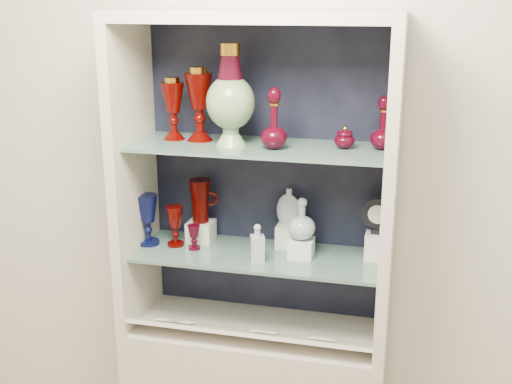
% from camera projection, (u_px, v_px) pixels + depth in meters
% --- Properties ---
extents(wall_back, '(3.50, 0.02, 2.80)m').
position_uv_depth(wall_back, '(269.00, 152.00, 2.52)').
color(wall_back, beige).
rests_on(wall_back, ground).
extents(cabinet_back_panel, '(0.98, 0.02, 1.15)m').
position_uv_depth(cabinet_back_panel, '(267.00, 172.00, 2.51)').
color(cabinet_back_panel, black).
rests_on(cabinet_back_panel, cabinet_base).
extents(cabinet_side_left, '(0.04, 0.40, 1.15)m').
position_uv_depth(cabinet_side_left, '(134.00, 177.00, 2.45)').
color(cabinet_side_left, beige).
rests_on(cabinet_side_left, cabinet_base).
extents(cabinet_side_right, '(0.04, 0.40, 1.15)m').
position_uv_depth(cabinet_side_right, '(390.00, 195.00, 2.23)').
color(cabinet_side_right, beige).
rests_on(cabinet_side_right, cabinet_base).
extents(cabinet_top_cap, '(1.00, 0.40, 0.04)m').
position_uv_depth(cabinet_top_cap, '(256.00, 17.00, 2.17)').
color(cabinet_top_cap, beige).
rests_on(cabinet_top_cap, cabinet_side_left).
extents(shelf_lower, '(0.92, 0.34, 0.01)m').
position_uv_depth(shelf_lower, '(257.00, 255.00, 2.44)').
color(shelf_lower, slate).
rests_on(shelf_lower, cabinet_side_left).
extents(shelf_upper, '(0.92, 0.34, 0.01)m').
position_uv_depth(shelf_upper, '(257.00, 147.00, 2.32)').
color(shelf_upper, slate).
rests_on(shelf_upper, cabinet_side_left).
extents(label_ledge, '(0.92, 0.17, 0.09)m').
position_uv_depth(label_ledge, '(249.00, 333.00, 2.39)').
color(label_ledge, beige).
rests_on(label_ledge, cabinet_base).
extents(label_card_0, '(0.10, 0.06, 0.03)m').
position_uv_depth(label_card_0, '(181.00, 322.00, 2.45)').
color(label_card_0, white).
rests_on(label_card_0, label_ledge).
extents(label_card_1, '(0.10, 0.06, 0.03)m').
position_uv_depth(label_card_1, '(265.00, 332.00, 2.37)').
color(label_card_1, white).
rests_on(label_card_1, label_ledge).
extents(label_card_2, '(0.10, 0.06, 0.03)m').
position_uv_depth(label_card_2, '(322.00, 339.00, 2.33)').
color(label_card_2, white).
rests_on(label_card_2, label_ledge).
extents(label_card_3, '(0.10, 0.06, 0.03)m').
position_uv_depth(label_card_3, '(170.00, 320.00, 2.46)').
color(label_card_3, white).
rests_on(label_card_3, label_ledge).
extents(pedestal_lamp_left, '(0.10, 0.10, 0.23)m').
position_uv_depth(pedestal_lamp_left, '(173.00, 109.00, 2.39)').
color(pedestal_lamp_left, '#4B0300').
rests_on(pedestal_lamp_left, shelf_upper).
extents(pedestal_lamp_right, '(0.11, 0.11, 0.27)m').
position_uv_depth(pedestal_lamp_right, '(199.00, 104.00, 2.36)').
color(pedestal_lamp_right, '#4B0300').
rests_on(pedestal_lamp_right, shelf_upper).
extents(enamel_urn, '(0.20, 0.20, 0.36)m').
position_uv_depth(enamel_urn, '(230.00, 95.00, 2.27)').
color(enamel_urn, '#08472A').
rests_on(enamel_urn, shelf_upper).
extents(ruby_decanter_a, '(0.11, 0.11, 0.24)m').
position_uv_depth(ruby_decanter_a, '(274.00, 115.00, 2.23)').
color(ruby_decanter_a, '#450313').
rests_on(ruby_decanter_a, shelf_upper).
extents(ruby_decanter_b, '(0.10, 0.10, 0.20)m').
position_uv_depth(ruby_decanter_b, '(383.00, 121.00, 2.22)').
color(ruby_decanter_b, '#450313').
rests_on(ruby_decanter_b, shelf_upper).
extents(lidded_bowl, '(0.09, 0.09, 0.08)m').
position_uv_depth(lidded_bowl, '(345.00, 137.00, 2.26)').
color(lidded_bowl, '#450313').
rests_on(lidded_bowl, shelf_upper).
extents(cobalt_goblet, '(0.09, 0.09, 0.20)m').
position_uv_depth(cobalt_goblet, '(148.00, 220.00, 2.50)').
color(cobalt_goblet, '#090D39').
rests_on(cobalt_goblet, shelf_lower).
extents(ruby_goblet_tall, '(0.07, 0.07, 0.16)m').
position_uv_depth(ruby_goblet_tall, '(175.00, 226.00, 2.49)').
color(ruby_goblet_tall, '#4B0300').
rests_on(ruby_goblet_tall, shelf_lower).
extents(ruby_goblet_small, '(0.07, 0.07, 0.10)m').
position_uv_depth(ruby_goblet_small, '(194.00, 237.00, 2.47)').
color(ruby_goblet_small, '#450313').
rests_on(ruby_goblet_small, shelf_lower).
extents(riser_ruby_pitcher, '(0.10, 0.10, 0.08)m').
position_uv_depth(riser_ruby_pitcher, '(201.00, 231.00, 2.56)').
color(riser_ruby_pitcher, silver).
rests_on(riser_ruby_pitcher, shelf_lower).
extents(ruby_pitcher, '(0.15, 0.12, 0.17)m').
position_uv_depth(ruby_pitcher, '(200.00, 201.00, 2.52)').
color(ruby_pitcher, '#4B0300').
rests_on(ruby_pitcher, riser_ruby_pitcher).
extents(clear_square_bottle, '(0.06, 0.06, 0.14)m').
position_uv_depth(clear_square_bottle, '(257.00, 243.00, 2.34)').
color(clear_square_bottle, '#9DAFB4').
rests_on(clear_square_bottle, shelf_lower).
extents(riser_flat_flask, '(0.09, 0.09, 0.09)m').
position_uv_depth(riser_flat_flask, '(289.00, 236.00, 2.49)').
color(riser_flat_flask, silver).
rests_on(riser_flat_flask, shelf_lower).
extents(flat_flask, '(0.12, 0.08, 0.15)m').
position_uv_depth(flat_flask, '(289.00, 206.00, 2.45)').
color(flat_flask, '#B2C0C5').
rests_on(flat_flask, riser_flat_flask).
extents(riser_clear_round_decanter, '(0.09, 0.09, 0.07)m').
position_uv_depth(riser_clear_round_decanter, '(301.00, 248.00, 2.39)').
color(riser_clear_round_decanter, silver).
rests_on(riser_clear_round_decanter, shelf_lower).
extents(clear_round_decanter, '(0.12, 0.12, 0.15)m').
position_uv_depth(clear_round_decanter, '(302.00, 220.00, 2.36)').
color(clear_round_decanter, '#9DAFB4').
rests_on(clear_round_decanter, riser_clear_round_decanter).
extents(riser_cameo_medallion, '(0.08, 0.08, 0.10)m').
position_uv_depth(riser_cameo_medallion, '(376.00, 246.00, 2.37)').
color(riser_cameo_medallion, silver).
rests_on(riser_cameo_medallion, shelf_lower).
extents(cameo_medallion, '(0.12, 0.04, 0.14)m').
position_uv_depth(cameo_medallion, '(378.00, 216.00, 2.34)').
color(cameo_medallion, black).
rests_on(cameo_medallion, riser_cameo_medallion).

